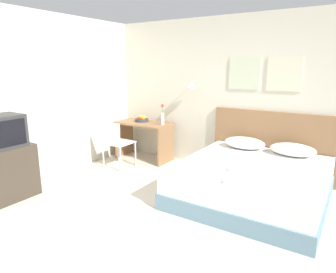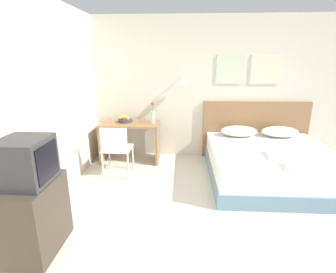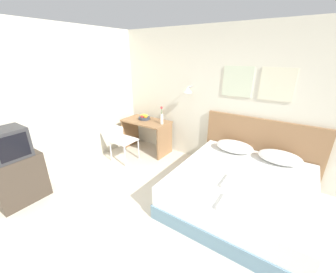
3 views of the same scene
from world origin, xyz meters
name	(u,v)px [view 1 (image 1 of 3)]	position (x,y,z in m)	size (l,w,h in m)	color
ground_plane	(134,228)	(0.00, 0.00, 0.00)	(24.00, 24.00, 0.00)	beige
wall_back	(225,95)	(0.01, 2.58, 1.33)	(5.24, 0.31, 2.65)	beige
bed	(252,182)	(0.89, 1.50, 0.25)	(1.89, 1.98, 0.51)	#66899E
headboard	(272,145)	(0.89, 2.52, 0.55)	(2.01, 0.06, 1.11)	#8E6642
pillow_left	(245,143)	(0.52, 2.23, 0.60)	(0.66, 0.43, 0.18)	white
pillow_right	(293,150)	(1.26, 2.23, 0.60)	(0.66, 0.43, 0.18)	white
folded_towel_near_foot	(245,168)	(0.88, 1.21, 0.54)	(0.30, 0.35, 0.06)	white
folded_towel_mid_bed	(243,181)	(1.00, 0.76, 0.54)	(0.34, 0.32, 0.06)	white
desk	(144,134)	(-1.50, 2.19, 0.51)	(1.08, 0.59, 0.74)	#8E6642
desk_chair	(115,141)	(-1.58, 1.46, 0.52)	(0.45, 0.45, 0.86)	white
fruit_bowl	(142,119)	(-1.59, 2.25, 0.79)	(0.27, 0.26, 0.11)	#333842
flower_vase	(162,117)	(-1.06, 2.20, 0.89)	(0.07, 0.07, 0.39)	silver
tv_stand	(8,173)	(-1.98, -0.29, 0.37)	(0.44, 0.68, 0.75)	#3D3328
television	(3,131)	(-1.97, -0.29, 0.97)	(0.43, 0.47, 0.44)	#2D2D30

